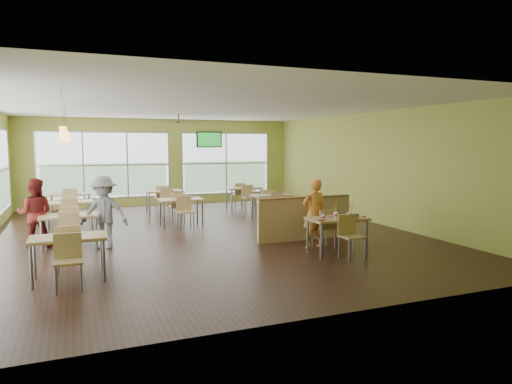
{
  "coord_description": "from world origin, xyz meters",
  "views": [
    {
      "loc": [
        -3.07,
        -11.08,
        2.27
      ],
      "look_at": [
        0.97,
        -1.01,
        1.13
      ],
      "focal_mm": 32.0,
      "sensor_mm": 36.0,
      "label": 1
    }
  ],
  "objects_px": {
    "half_wall_divider": "(305,218)",
    "food_basket": "(353,215)",
    "man_plaid": "(314,213)",
    "main_table": "(337,223)"
  },
  "relations": [
    {
      "from": "half_wall_divider",
      "to": "main_table",
      "type": "bearing_deg",
      "value": -90.0
    },
    {
      "from": "half_wall_divider",
      "to": "man_plaid",
      "type": "bearing_deg",
      "value": -104.53
    },
    {
      "from": "food_basket",
      "to": "man_plaid",
      "type": "bearing_deg",
      "value": 137.89
    },
    {
      "from": "food_basket",
      "to": "half_wall_divider",
      "type": "bearing_deg",
      "value": 106.19
    },
    {
      "from": "man_plaid",
      "to": "half_wall_divider",
      "type": "bearing_deg",
      "value": -108.52
    },
    {
      "from": "half_wall_divider",
      "to": "man_plaid",
      "type": "height_order",
      "value": "man_plaid"
    },
    {
      "from": "half_wall_divider",
      "to": "food_basket",
      "type": "xyz_separation_m",
      "value": [
        0.41,
        -1.42,
        0.26
      ]
    },
    {
      "from": "half_wall_divider",
      "to": "food_basket",
      "type": "height_order",
      "value": "half_wall_divider"
    },
    {
      "from": "half_wall_divider",
      "to": "food_basket",
      "type": "bearing_deg",
      "value": -73.81
    },
    {
      "from": "main_table",
      "to": "food_basket",
      "type": "xyz_separation_m",
      "value": [
        0.41,
        0.03,
        0.15
      ]
    }
  ]
}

